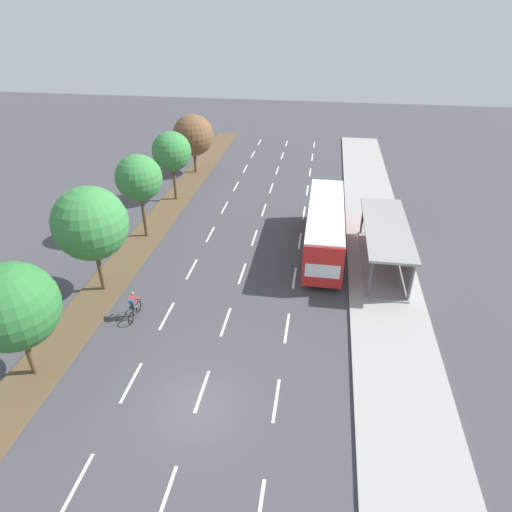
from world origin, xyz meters
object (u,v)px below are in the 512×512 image
Objects in this scene: cyclist at (134,306)px; median_tree_third at (139,178)px; median_tree_second at (90,224)px; median_tree_fifth at (193,135)px; bus_shelter at (389,242)px; bus at (325,224)px; median_tree_fourth at (172,152)px; median_tree_nearest at (13,307)px.

median_tree_third reaches higher than cyclist.
median_tree_second reaches higher than median_tree_fifth.
bus_shelter is 0.83× the size of bus.
bus_shelter is 16.88m from cyclist.
median_tree_fourth is (-17.76, 8.84, 2.64)m from bus_shelter.
median_tree_nearest reaches higher than bus.
median_tree_fifth is (-0.20, 14.61, -0.76)m from median_tree_third.
bus reaches higher than bus_shelter.
median_tree_second reaches higher than bus_shelter.
bus_shelter is at bearing -4.93° from median_tree_third.
median_tree_third is (0.10, 14.61, 0.67)m from median_tree_nearest.
cyclist is 5.44m from median_tree_second.
cyclist is (-14.76, -8.11, -1.08)m from bus_shelter.
median_tree_nearest is at bearing -122.01° from cyclist.
bus_shelter is 1.54× the size of median_tree_fourth.
bus_shelter is 22.25m from median_tree_nearest.
median_tree_third is at bearing -90.03° from median_tree_fourth.
median_tree_third is at bearing -89.20° from median_tree_fifth.
bus_shelter is 1.59× the size of median_tree_fifth.
median_tree_third is (-13.49, -0.03, 2.69)m from bus.
median_tree_third reaches higher than median_tree_fifth.
median_tree_fifth is at bearing 90.80° from median_tree_third.
median_tree_fourth reaches higher than median_tree_nearest.
median_tree_second is 1.06× the size of median_tree_third.
median_tree_fourth is at bearing 153.55° from bus_shelter.
median_tree_third reaches higher than bus_shelter.
cyclist is at bearing -72.70° from median_tree_third.
median_tree_nearest is 21.92m from median_tree_fourth.
median_tree_third is at bearing 89.80° from median_tree_second.
median_tree_second reaches higher than median_tree_nearest.
median_tree_fifth is at bearing 90.20° from median_tree_nearest.
median_tree_fifth is at bearing 133.21° from bus.
median_tree_nearest reaches higher than cyclist.
cyclist is at bearing -82.46° from median_tree_fifth.
median_tree_nearest is 14.62m from median_tree_third.
cyclist is at bearing -137.32° from bus.
median_tree_second is 1.13× the size of median_tree_fifth.
median_tree_second is at bearing -162.03° from bus_shelter.
median_tree_fourth is at bearing 89.88° from median_tree_second.
median_tree_fourth is at bearing 89.97° from median_tree_third.
bus is 1.85× the size of median_tree_fourth.
median_tree_third is (-17.77, 1.53, 2.88)m from bus_shelter.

